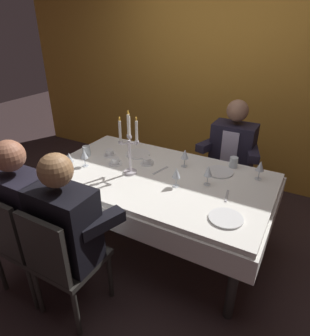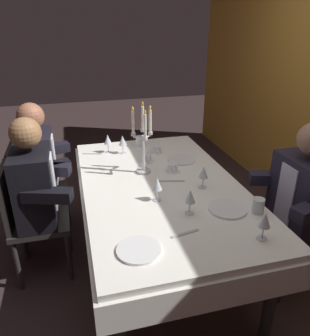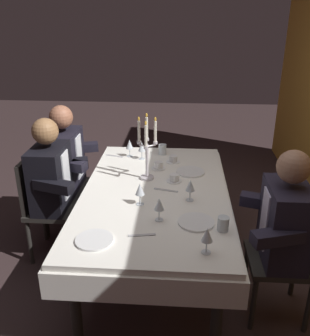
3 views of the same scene
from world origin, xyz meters
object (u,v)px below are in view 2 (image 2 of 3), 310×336
(seated_diner_2, at_px, (303,195))
(dining_table, at_px, (161,198))
(wine_glass_0, at_px, (203,173))
(wine_glass_1, at_px, (157,184))
(wine_glass_4, at_px, (265,221))
(wine_glass_3, at_px, (108,140))
(candelabra, at_px, (143,143))
(coffee_cup_0, at_px, (156,150))
(seated_diner_0, at_px, (37,164))
(wine_glass_2, at_px, (123,141))
(seated_diner_1, at_px, (34,187))
(coffee_cup_2, at_px, (147,158))
(dinner_plate_0, at_px, (139,250))
(dinner_plate_1, at_px, (181,160))
(wine_glass_5, at_px, (190,197))
(water_tumbler_1, at_px, (258,206))
(water_tumbler_0, at_px, (140,141))
(coffee_cup_1, at_px, (172,168))
(dinner_plate_2, at_px, (227,209))

(seated_diner_2, bearing_deg, dining_table, -114.46)
(seated_diner_2, bearing_deg, wine_glass_0, -113.03)
(wine_glass_1, relative_size, wine_glass_4, 1.00)
(wine_glass_3, bearing_deg, wine_glass_1, 12.02)
(candelabra, distance_m, wine_glass_3, 0.54)
(candelabra, distance_m, wine_glass_0, 0.51)
(wine_glass_0, bearing_deg, coffee_cup_0, -169.08)
(wine_glass_0, relative_size, seated_diner_0, 0.13)
(candelabra, height_order, seated_diner_0, candelabra)
(wine_glass_2, bearing_deg, seated_diner_1, -57.83)
(coffee_cup_2, xyz_separation_m, seated_diner_1, (0.24, -0.89, -0.03))
(dining_table, xyz_separation_m, candelabra, (-0.21, -0.08, 0.36))
(dinner_plate_0, relative_size, dinner_plate_1, 0.97)
(coffee_cup_0, bearing_deg, wine_glass_3, -105.47)
(dinner_plate_1, distance_m, wine_glass_4, 1.14)
(wine_glass_3, bearing_deg, seated_diner_1, -49.53)
(wine_glass_5, distance_m, coffee_cup_0, 1.02)
(wine_glass_2, height_order, coffee_cup_0, wine_glass_2)
(wine_glass_2, xyz_separation_m, water_tumbler_1, (1.17, 0.63, -0.07))
(wine_glass_1, xyz_separation_m, wine_glass_4, (0.54, 0.44, -0.00))
(wine_glass_0, height_order, wine_glass_1, same)
(water_tumbler_0, bearing_deg, dinner_plate_0, -12.62)
(wine_glass_1, relative_size, wine_glass_5, 1.00)
(coffee_cup_0, distance_m, seated_diner_0, 1.01)
(water_tumbler_0, height_order, seated_diner_2, seated_diner_2)
(candelabra, relative_size, wine_glass_4, 3.35)
(wine_glass_0, distance_m, seated_diner_1, 1.20)
(dining_table, bearing_deg, coffee_cup_1, 141.23)
(seated_diner_1, bearing_deg, wine_glass_5, 56.71)
(seated_diner_0, xyz_separation_m, seated_diner_1, (0.42, 0.00, 0.00))
(water_tumbler_0, bearing_deg, seated_diner_2, 36.34)
(wine_glass_4, relative_size, coffee_cup_2, 1.24)
(seated_diner_1, bearing_deg, dinner_plate_0, 32.73)
(candelabra, xyz_separation_m, coffee_cup_1, (0.04, 0.22, -0.22))
(wine_glass_4, bearing_deg, water_tumbler_0, -167.90)
(dinner_plate_2, distance_m, wine_glass_1, 0.46)
(dinner_plate_2, relative_size, wine_glass_5, 1.45)
(water_tumbler_0, distance_m, coffee_cup_0, 0.22)
(water_tumbler_1, xyz_separation_m, coffee_cup_1, (-0.70, -0.32, -0.02))
(dinner_plate_1, bearing_deg, dinner_plate_0, -29.19)
(candelabra, bearing_deg, coffee_cup_1, 80.75)
(water_tumbler_1, bearing_deg, coffee_cup_0, -162.95)
(water_tumbler_1, relative_size, seated_diner_1, 0.08)
(wine_glass_4, bearing_deg, seated_diner_1, -127.82)
(candelabra, height_order, wine_glass_2, candelabra)
(dinner_plate_1, relative_size, seated_diner_0, 0.19)
(wine_glass_5, distance_m, coffee_cup_2, 0.87)
(water_tumbler_1, bearing_deg, water_tumbler_0, -161.01)
(wine_glass_0, distance_m, seated_diner_2, 0.69)
(wine_glass_0, relative_size, water_tumbler_1, 1.75)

